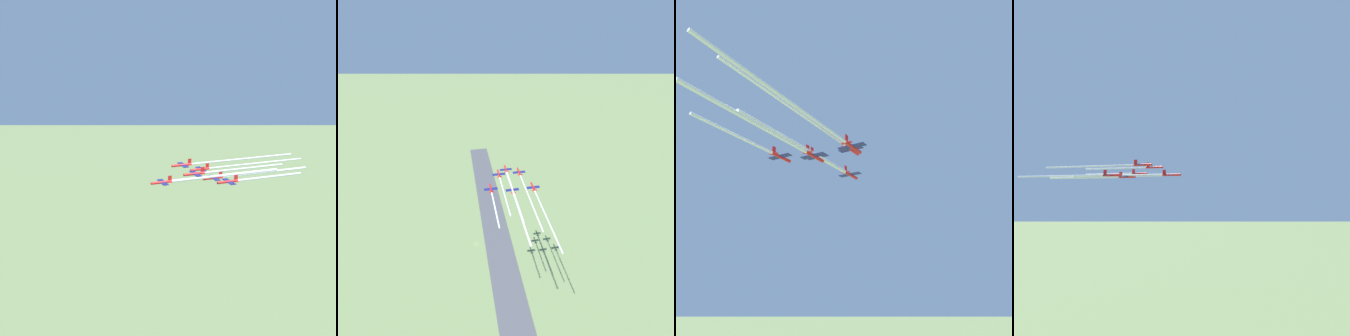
# 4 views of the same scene
# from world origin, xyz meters

# --- Properties ---
(ground_plane) EXTENTS (3000.00, 3000.00, 0.00)m
(ground_plane) POSITION_xyz_m (0.00, 0.00, 0.00)
(ground_plane) COLOR #6B7F4C
(runway_strip) EXTENTS (547.96, 105.18, 0.20)m
(runway_strip) POSITION_xyz_m (51.26, 18.20, 0.10)
(runway_strip) COLOR #47474C
(runway_strip) RESTS_ON ground_plane
(jet_0) EXTENTS (9.44, 9.01, 3.15)m
(jet_0) POSITION_xyz_m (51.63, 18.14, 129.32)
(jet_0) COLOR red
(jet_1) EXTENTS (9.44, 9.01, 3.15)m
(jet_1) POSITION_xyz_m (62.53, 9.38, 133.89)
(jet_1) COLOR red
(jet_2) EXTENTS (9.44, 9.01, 3.15)m
(jet_2) POSITION_xyz_m (64.59, 23.42, 133.94)
(jet_2) COLOR red
(jet_3) EXTENTS (9.44, 9.01, 3.15)m
(jet_3) POSITION_xyz_m (73.44, 0.62, 131.24)
(jet_3) COLOR red
(jet_4) EXTENTS (9.44, 9.01, 3.15)m
(jet_4) POSITION_xyz_m (75.49, 14.65, 128.65)
(jet_4) COLOR red
(jet_5) EXTENTS (9.44, 9.01, 3.15)m
(jet_5) POSITION_xyz_m (77.54, 28.69, 128.81)
(jet_5) COLOR red
(smoke_trail_0) EXTENTS (51.74, 8.78, 1.25)m
(smoke_trail_0) POSITION_xyz_m (81.67, 13.75, 129.27)
(smoke_trail_0) COLOR white
(smoke_trail_1) EXTENTS (37.73, 6.30, 0.81)m
(smoke_trail_1) POSITION_xyz_m (85.60, 6.01, 133.85)
(smoke_trail_1) COLOR white
(smoke_trail_2) EXTENTS (51.98, 8.38, 0.80)m
(smoke_trail_2) POSITION_xyz_m (94.78, 19.00, 133.89)
(smoke_trail_2) COLOR white
(smoke_trail_3) EXTENTS (30.76, 5.41, 0.93)m
(smoke_trail_3) POSITION_xyz_m (93.01, -2.25, 131.20)
(smoke_trail_3) COLOR white
(smoke_trail_4) EXTENTS (43.76, 7.44, 1.07)m
(smoke_trail_4) POSITION_xyz_m (101.56, 10.84, 128.61)
(smoke_trail_4) COLOR white
(smoke_trail_5) EXTENTS (50.97, 8.25, 0.81)m
(smoke_trail_5) POSITION_xyz_m (107.23, 24.34, 128.76)
(smoke_trail_5) COLOR white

